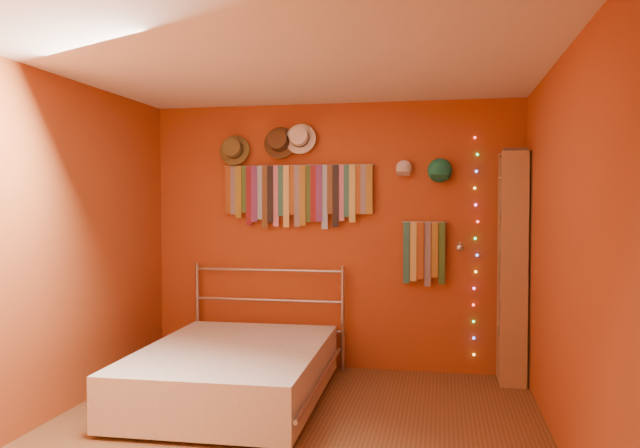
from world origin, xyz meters
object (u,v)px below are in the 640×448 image
Objects in this scene: reading_lamp at (460,247)px; bookshelf at (518,266)px; bed at (233,371)px; tie_rack at (297,192)px.

bookshelf is at bearing 1.49° from reading_lamp.
bookshelf is 2.57m from bed.
reading_lamp reaches higher than bed.
bed is at bearing -153.47° from reading_lamp.
tie_rack is 0.71× the size of bed.
reading_lamp is 2.20m from bed.
bed is (-0.27, -1.06, -1.44)m from tie_rack.
tie_rack is 4.82× the size of reading_lamp.
reading_lamp is 0.15× the size of bed.
reading_lamp is 0.15× the size of bookshelf.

